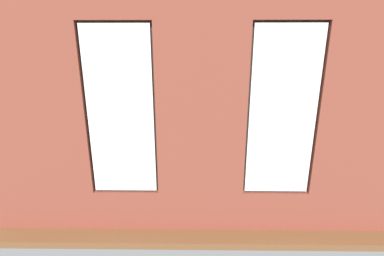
{
  "coord_description": "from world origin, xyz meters",
  "views": [
    {
      "loc": [
        0.08,
        5.93,
        2.47
      ],
      "look_at": [
        0.15,
        0.4,
        0.94
      ],
      "focal_mm": 24.0,
      "sensor_mm": 36.0,
      "label": 1
    }
  ],
  "objects_px": {
    "couch_by_window": "(182,186)",
    "potted_plant_mid_room_small": "(227,140)",
    "candle_jar": "(179,137)",
    "potted_plant_near_tv": "(98,148)",
    "coffee_table": "(179,141)",
    "tv_flatscreen": "(88,120)",
    "potted_plant_between_couches": "(270,160)",
    "potted_plant_by_left_couch": "(269,136)",
    "media_console": "(90,145)",
    "potted_plant_beside_window_right": "(74,169)",
    "cup_ceramic": "(172,136)",
    "remote_gray": "(196,137)",
    "papasan_chair": "(188,125)",
    "potted_plant_corner_near_left": "(280,110)",
    "table_plant_small": "(183,135)",
    "couch_left": "(302,152)",
    "potted_plant_foreground_right": "(119,113)",
    "potted_plant_corner_far_left": "(356,173)"
  },
  "relations": [
    {
      "from": "remote_gray",
      "to": "potted_plant_corner_far_left",
      "type": "bearing_deg",
      "value": -142.59
    },
    {
      "from": "table_plant_small",
      "to": "potted_plant_foreground_right",
      "type": "bearing_deg",
      "value": -38.38
    },
    {
      "from": "couch_left",
      "to": "potted_plant_near_tv",
      "type": "bearing_deg",
      "value": -90.25
    },
    {
      "from": "media_console",
      "to": "potted_plant_mid_room_small",
      "type": "relative_size",
      "value": 1.48
    },
    {
      "from": "media_console",
      "to": "potted_plant_beside_window_right",
      "type": "relative_size",
      "value": 0.89
    },
    {
      "from": "candle_jar",
      "to": "potted_plant_between_couches",
      "type": "relative_size",
      "value": 0.09
    },
    {
      "from": "cup_ceramic",
      "to": "candle_jar",
      "type": "relative_size",
      "value": 0.95
    },
    {
      "from": "table_plant_small",
      "to": "tv_flatscreen",
      "type": "xyz_separation_m",
      "value": [
        2.39,
        -0.01,
        0.39
      ]
    },
    {
      "from": "table_plant_small",
      "to": "potted_plant_by_left_couch",
      "type": "relative_size",
      "value": 0.51
    },
    {
      "from": "potted_plant_between_couches",
      "to": "potted_plant_mid_room_small",
      "type": "relative_size",
      "value": 2.07
    },
    {
      "from": "couch_by_window",
      "to": "potted_plant_mid_room_small",
      "type": "distance_m",
      "value": 2.59
    },
    {
      "from": "potted_plant_between_couches",
      "to": "potted_plant_by_left_couch",
      "type": "bearing_deg",
      "value": -105.73
    },
    {
      "from": "potted_plant_corner_near_left",
      "to": "potted_plant_foreground_right",
      "type": "relative_size",
      "value": 0.99
    },
    {
      "from": "papasan_chair",
      "to": "potted_plant_mid_room_small",
      "type": "distance_m",
      "value": 1.73
    },
    {
      "from": "candle_jar",
      "to": "potted_plant_corner_near_left",
      "type": "xyz_separation_m",
      "value": [
        -3.06,
        -1.6,
        0.4
      ]
    },
    {
      "from": "couch_left",
      "to": "candle_jar",
      "type": "relative_size",
      "value": 17.58
    },
    {
      "from": "media_console",
      "to": "potted_plant_corner_near_left",
      "type": "distance_m",
      "value": 5.63
    },
    {
      "from": "couch_by_window",
      "to": "coffee_table",
      "type": "xyz_separation_m",
      "value": [
        0.2,
        -2.31,
        0.04
      ]
    },
    {
      "from": "media_console",
      "to": "potted_plant_near_tv",
      "type": "relative_size",
      "value": 0.68
    },
    {
      "from": "candle_jar",
      "to": "potted_plant_near_tv",
      "type": "distance_m",
      "value": 2.01
    },
    {
      "from": "remote_gray",
      "to": "papasan_chair",
      "type": "height_order",
      "value": "papasan_chair"
    },
    {
      "from": "couch_left",
      "to": "potted_plant_corner_near_left",
      "type": "bearing_deg",
      "value": 171.73
    },
    {
      "from": "remote_gray",
      "to": "potted_plant_near_tv",
      "type": "bearing_deg",
      "value": 108.94
    },
    {
      "from": "tv_flatscreen",
      "to": "potted_plant_corner_near_left",
      "type": "bearing_deg",
      "value": -162.28
    },
    {
      "from": "coffee_table",
      "to": "remote_gray",
      "type": "bearing_deg",
      "value": -163.64
    },
    {
      "from": "potted_plant_by_left_couch",
      "to": "potted_plant_beside_window_right",
      "type": "xyz_separation_m",
      "value": [
        4.11,
        3.12,
        0.36
      ]
    },
    {
      "from": "couch_by_window",
      "to": "remote_gray",
      "type": "xyz_separation_m",
      "value": [
        -0.23,
        -2.44,
        0.11
      ]
    },
    {
      "from": "potted_plant_mid_room_small",
      "to": "papasan_chair",
      "type": "bearing_deg",
      "value": -52.48
    },
    {
      "from": "cup_ceramic",
      "to": "remote_gray",
      "type": "distance_m",
      "value": 0.63
    },
    {
      "from": "potted_plant_by_left_couch",
      "to": "potted_plant_beside_window_right",
      "type": "relative_size",
      "value": 0.49
    },
    {
      "from": "cup_ceramic",
      "to": "potted_plant_corner_near_left",
      "type": "relative_size",
      "value": 0.08
    },
    {
      "from": "couch_left",
      "to": "potted_plant_beside_window_right",
      "type": "height_order",
      "value": "potted_plant_beside_window_right"
    },
    {
      "from": "media_console",
      "to": "potted_plant_by_left_couch",
      "type": "relative_size",
      "value": 1.81
    },
    {
      "from": "coffee_table",
      "to": "table_plant_small",
      "type": "xyz_separation_m",
      "value": [
        -0.12,
        0.11,
        0.19
      ]
    },
    {
      "from": "coffee_table",
      "to": "couch_by_window",
      "type": "bearing_deg",
      "value": 94.92
    },
    {
      "from": "potted_plant_beside_window_right",
      "to": "potted_plant_near_tv",
      "type": "bearing_deg",
      "value": -84.4
    },
    {
      "from": "candle_jar",
      "to": "potted_plant_between_couches",
      "type": "xyz_separation_m",
      "value": [
        -1.68,
        2.26,
        0.32
      ]
    },
    {
      "from": "potted_plant_corner_far_left",
      "to": "potted_plant_by_left_couch",
      "type": "xyz_separation_m",
      "value": [
        0.55,
        -3.12,
        -0.32
      ]
    },
    {
      "from": "couch_left",
      "to": "candle_jar",
      "type": "bearing_deg",
      "value": -107.27
    },
    {
      "from": "potted_plant_corner_far_left",
      "to": "potted_plant_foreground_right",
      "type": "relative_size",
      "value": 0.7
    },
    {
      "from": "potted_plant_by_left_couch",
      "to": "potted_plant_mid_room_small",
      "type": "height_order",
      "value": "potted_plant_mid_room_small"
    },
    {
      "from": "coffee_table",
      "to": "potted_plant_between_couches",
      "type": "height_order",
      "value": "potted_plant_between_couches"
    },
    {
      "from": "potted_plant_corner_near_left",
      "to": "potted_plant_beside_window_right",
      "type": "distance_m",
      "value": 6.15
    },
    {
      "from": "media_console",
      "to": "tv_flatscreen",
      "type": "xyz_separation_m",
      "value": [
        0.0,
        -0.0,
        0.67
      ]
    },
    {
      "from": "potted_plant_corner_near_left",
      "to": "table_plant_small",
      "type": "bearing_deg",
      "value": 30.14
    },
    {
      "from": "tv_flatscreen",
      "to": "potted_plant_mid_room_small",
      "type": "relative_size",
      "value": 1.95
    },
    {
      "from": "couch_by_window",
      "to": "media_console",
      "type": "height_order",
      "value": "couch_by_window"
    },
    {
      "from": "papasan_chair",
      "to": "potted_plant_beside_window_right",
      "type": "bearing_deg",
      "value": 65.07
    },
    {
      "from": "coffee_table",
      "to": "tv_flatscreen",
      "type": "distance_m",
      "value": 2.35
    },
    {
      "from": "couch_by_window",
      "to": "potted_plant_near_tv",
      "type": "relative_size",
      "value": 1.56
    }
  ]
}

